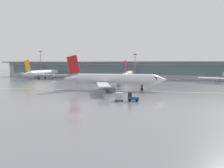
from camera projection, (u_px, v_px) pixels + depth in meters
ground_plane at (75, 105)px, 48.76m from camera, size 400.00×400.00×0.00m
taxiway_centreline_stripe at (113, 91)px, 72.95m from camera, size 109.45×11.76×0.01m
terminal_concourse at (140, 70)px, 130.55m from camera, size 178.73×11.00×9.60m
gate_airplane_0 at (44, 73)px, 126.20m from camera, size 29.57×31.91×10.57m
gate_airplane_1 at (129, 74)px, 113.35m from camera, size 28.95×31.23×10.34m
taxiing_regional_jet at (114, 79)px, 74.62m from camera, size 34.89×32.27×11.55m
baggage_tug at (132, 97)px, 53.27m from camera, size 2.83×2.05×2.10m
cargo_dolly_lead at (119, 96)px, 53.49m from camera, size 2.38×1.99×1.94m
apron_light_mast_0 at (41, 63)px, 140.77m from camera, size 1.80×0.36×15.99m
apron_light_mast_1 at (135, 65)px, 121.20m from camera, size 1.80×0.36×13.53m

